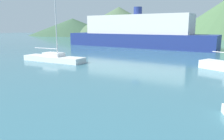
% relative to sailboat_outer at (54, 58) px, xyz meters
% --- Properties ---
extents(sailboat_outer, '(8.23, 2.53, 10.13)m').
position_rel_sailboat_outer_xyz_m(sailboat_outer, '(0.00, 0.00, 0.00)').
color(sailboat_outer, white).
rests_on(sailboat_outer, ground_plane).
extents(ferry_distant, '(31.85, 11.22, 8.11)m').
position_rel_sailboat_outer_xyz_m(ferry_distant, '(3.35, 23.13, 2.40)').
color(ferry_distant, navy).
rests_on(ferry_distant, ground_plane).
extents(hill_west, '(42.50, 42.50, 8.19)m').
position_rel_sailboat_outer_xyz_m(hill_west, '(-46.06, 73.30, 3.65)').
color(hill_west, '#38563D').
rests_on(hill_west, ground_plane).
extents(hill_central, '(49.13, 49.13, 13.54)m').
position_rel_sailboat_outer_xyz_m(hill_central, '(-23.69, 79.86, 6.32)').
color(hill_central, '#4C6647').
rests_on(hill_central, ground_plane).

